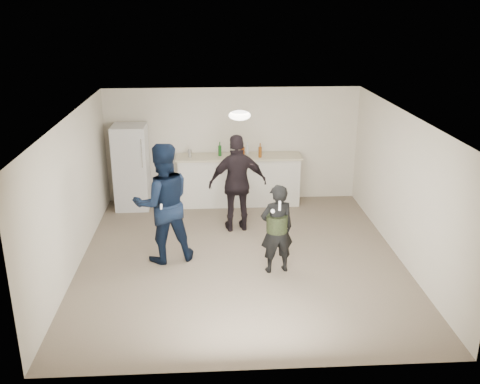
{
  "coord_description": "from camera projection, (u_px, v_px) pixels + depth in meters",
  "views": [
    {
      "loc": [
        -0.51,
        -8.35,
        4.21
      ],
      "look_at": [
        0.0,
        0.2,
        1.15
      ],
      "focal_mm": 40.0,
      "sensor_mm": 36.0,
      "label": 1
    }
  ],
  "objects": [
    {
      "name": "remote_woman",
      "position": [
        280.0,
        206.0,
        8.21
      ],
      "size": [
        0.04,
        0.04,
        0.15
      ],
      "primitive_type": "cube",
      "color": "white",
      "rests_on": "woman"
    },
    {
      "name": "wall_front",
      "position": [
        257.0,
        278.0,
        6.05
      ],
      "size": [
        6.0,
        0.0,
        6.0
      ],
      "primitive_type": "plane",
      "rotation": [
        -1.57,
        0.0,
        0.0
      ],
      "color": "beige",
      "rests_on": "floor"
    },
    {
      "name": "fridge",
      "position": [
        131.0,
        167.0,
        11.31
      ],
      "size": [
        0.7,
        0.7,
        1.8
      ],
      "primitive_type": "cube",
      "color": "silver",
      "rests_on": "floor"
    },
    {
      "name": "nunchuk_man",
      "position": [
        169.0,
        211.0,
        8.71
      ],
      "size": [
        0.07,
        0.07,
        0.07
      ],
      "primitive_type": "sphere",
      "color": "white",
      "rests_on": "man"
    },
    {
      "name": "ceiling",
      "position": [
        241.0,
        116.0,
        8.45
      ],
      "size": [
        6.0,
        6.0,
        0.0
      ],
      "primitive_type": "plane",
      "rotation": [
        3.14,
        0.0,
        0.0
      ],
      "color": "silver",
      "rests_on": "wall_back"
    },
    {
      "name": "ceiling_dome",
      "position": [
        240.0,
        115.0,
        8.75
      ],
      "size": [
        0.36,
        0.36,
        0.16
      ],
      "primitive_type": "ellipsoid",
      "color": "white",
      "rests_on": "ceiling"
    },
    {
      "name": "fridge_handle",
      "position": [
        142.0,
        153.0,
        10.85
      ],
      "size": [
        0.02,
        0.02,
        0.6
      ],
      "primitive_type": "cylinder",
      "color": "silver",
      "rests_on": "fridge"
    },
    {
      "name": "woman",
      "position": [
        277.0,
        229.0,
        8.61
      ],
      "size": [
        0.61,
        0.46,
        1.5
      ],
      "primitive_type": "imported",
      "rotation": [
        0.0,
        0.0,
        3.34
      ],
      "color": "black",
      "rests_on": "floor"
    },
    {
      "name": "counter",
      "position": [
        239.0,
        181.0,
        11.63
      ],
      "size": [
        2.6,
        0.56,
        1.05
      ],
      "primitive_type": "cube",
      "color": "beige",
      "rests_on": "floor"
    },
    {
      "name": "camo_shorts",
      "position": [
        277.0,
        223.0,
        8.58
      ],
      "size": [
        0.34,
        0.34,
        0.28
      ],
      "primitive_type": "cylinder",
      "color": "#273618",
      "rests_on": "woman"
    },
    {
      "name": "wall_left",
      "position": [
        73.0,
        194.0,
        8.72
      ],
      "size": [
        0.0,
        6.0,
        6.0
      ],
      "primitive_type": "plane",
      "rotation": [
        1.57,
        0.0,
        1.57
      ],
      "color": "beige",
      "rests_on": "floor"
    },
    {
      "name": "bottle_cluster",
      "position": [
        243.0,
        151.0,
        11.4
      ],
      "size": [
        0.92,
        0.35,
        0.23
      ],
      "color": "brown",
      "rests_on": "counter_top"
    },
    {
      "name": "shaker",
      "position": [
        190.0,
        153.0,
        11.33
      ],
      "size": [
        0.08,
        0.08,
        0.17
      ],
      "primitive_type": "cylinder",
      "color": "#A8A9AD",
      "rests_on": "counter_top"
    },
    {
      "name": "man",
      "position": [
        163.0,
        203.0,
        8.92
      ],
      "size": [
        1.17,
        1.02,
        2.06
      ],
      "primitive_type": "imported",
      "rotation": [
        0.0,
        0.0,
        3.41
      ],
      "color": "#0E1F3C",
      "rests_on": "floor"
    },
    {
      "name": "spectator",
      "position": [
        238.0,
        183.0,
        10.16
      ],
      "size": [
        1.15,
        0.58,
        1.89
      ],
      "primitive_type": "imported",
      "rotation": [
        0.0,
        0.0,
        3.25
      ],
      "color": "black",
      "rests_on": "floor"
    },
    {
      "name": "nunchuk_woman",
      "position": [
        273.0,
        211.0,
        8.26
      ],
      "size": [
        0.07,
        0.07,
        0.07
      ],
      "primitive_type": "sphere",
      "color": "white",
      "rests_on": "woman"
    },
    {
      "name": "remote_man",
      "position": [
        162.0,
        208.0,
        8.65
      ],
      "size": [
        0.04,
        0.04,
        0.15
      ],
      "primitive_type": "cube",
      "color": "white",
      "rests_on": "man"
    },
    {
      "name": "wall_back",
      "position": [
        232.0,
        145.0,
        11.69
      ],
      "size": [
        6.0,
        0.0,
        6.0
      ],
      "primitive_type": "plane",
      "rotation": [
        1.57,
        0.0,
        0.0
      ],
      "color": "beige",
      "rests_on": "floor"
    },
    {
      "name": "counter_top",
      "position": [
        239.0,
        157.0,
        11.45
      ],
      "size": [
        2.68,
        0.64,
        0.04
      ],
      "primitive_type": "cube",
      "color": "#C5B599",
      "rests_on": "counter"
    },
    {
      "name": "floor",
      "position": [
        241.0,
        258.0,
        9.29
      ],
      "size": [
        6.0,
        6.0,
        0.0
      ],
      "primitive_type": "plane",
      "color": "#6B5B4C",
      "rests_on": "ground"
    },
    {
      "name": "wall_right",
      "position": [
        403.0,
        187.0,
        9.03
      ],
      "size": [
        0.0,
        6.0,
        6.0
      ],
      "primitive_type": "plane",
      "rotation": [
        1.57,
        0.0,
        -1.57
      ],
      "color": "beige",
      "rests_on": "floor"
    }
  ]
}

